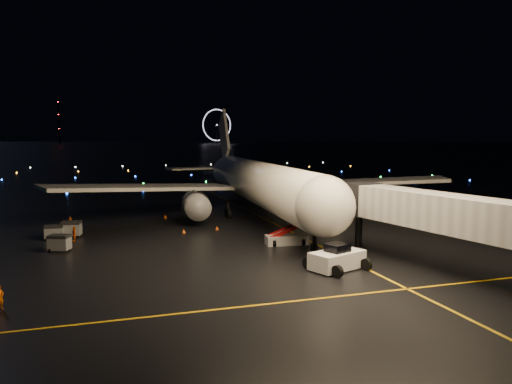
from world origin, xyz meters
The scene contains 18 objects.
ground centered at (0.00, 300.00, 0.00)m, with size 2000.00×2000.00×0.00m, color black.
lane_centre centered at (12.00, 15.00, 0.01)m, with size 0.25×80.00×0.02m, color #D8A20B.
lane_cross centered at (-5.00, -10.00, 0.01)m, with size 60.00×0.25×0.02m, color #D8A20B.
airliner centered at (11.65, 26.82, 8.04)m, with size 56.78×53.94×16.09m, color silver, non-canonical shape.
pushback_tug centered at (9.53, -3.53, 1.11)m, with size 4.67×2.45×2.23m, color silver.
belt_loader centered at (9.06, 6.93, 1.56)m, with size 6.43×1.75×3.12m, color silver, non-canonical shape.
crew_a centered at (-15.78, -5.78, 0.83)m, with size 0.60×0.39×1.65m, color #FC5E00.
crew_c centered at (-12.07, 15.23, 0.82)m, with size 0.96×0.40×1.64m, color #FC5E00.
safety_cone_0 centered at (4.00, 17.05, 0.23)m, with size 0.41×0.41×0.47m, color #FB5B0D.
safety_cone_1 centered at (-0.80, 27.45, 0.27)m, with size 0.47×0.47×0.54m, color #FB5B0D.
safety_cone_2 centered at (-0.14, 16.31, 0.24)m, with size 0.42×0.42×0.48m, color #FB5B0D.
safety_cone_3 centered at (-13.17, 29.91, 0.26)m, with size 0.47×0.47×0.53m, color #FB5B0D.
ferris_wheel centered at (170.00, 720.00, 26.00)m, with size 50.00×4.00×52.00m, color black, non-canonical shape.
radio_mast centered at (-60.00, 740.00, 32.00)m, with size 1.80×1.80×64.00m, color black.
taxiway_lights centered at (0.00, 106.00, 0.18)m, with size 164.00×92.00×0.36m, color black, non-canonical shape.
baggage_cart_0 centered at (-13.24, 10.74, 0.82)m, with size 1.92×1.34×1.63m, color gray.
baggage_cart_1 centered at (-12.47, 17.98, 0.88)m, with size 2.06×1.44×1.75m, color gray.
baggage_cart_2 centered at (-14.18, 16.98, 0.79)m, with size 1.86×1.30×1.58m, color gray.
Camera 1 is at (-9.49, -40.57, 11.22)m, focal length 35.00 mm.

